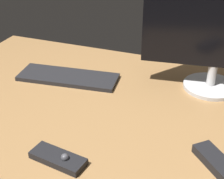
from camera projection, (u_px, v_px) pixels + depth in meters
desk at (115, 107)px, 113.12cm from camera, size 140.00×84.00×2.00cm
monitor at (220, 25)px, 110.43cm from camera, size 51.12×19.32×43.70cm
keyboard at (68, 77)px, 128.00cm from camera, size 38.93×17.10×1.54cm
media_remote at (58, 158)px, 88.18cm from camera, size 15.98×7.96×3.36cm
tv_remote at (219, 164)px, 85.94cm from camera, size 14.94×15.52×2.43cm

